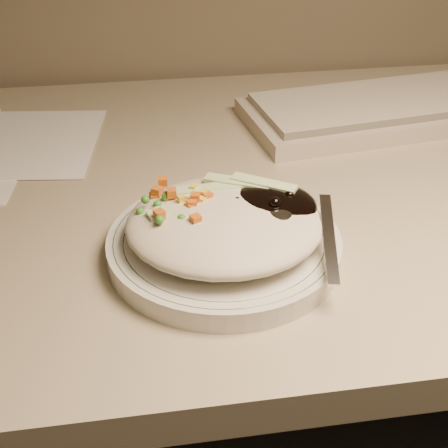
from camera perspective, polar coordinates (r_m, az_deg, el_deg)
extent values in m
cube|color=tan|center=(0.78, 2.81, 3.27)|extent=(1.40, 0.70, 0.04)
cylinder|color=silver|center=(0.62, 0.00, -2.01)|extent=(0.23, 0.23, 0.02)
torus|color=#144723|center=(0.62, 0.00, -1.25)|extent=(0.22, 0.22, 0.00)
torus|color=#144723|center=(0.62, 0.00, -1.25)|extent=(0.20, 0.20, 0.00)
ellipsoid|color=beige|center=(0.60, 0.07, 0.08)|extent=(0.19, 0.18, 0.04)
ellipsoid|color=black|center=(0.62, 3.99, 1.55)|extent=(0.10, 0.09, 0.03)
ellipsoid|color=orange|center=(0.61, -4.38, 0.88)|extent=(0.08, 0.08, 0.02)
sphere|color=black|center=(0.61, 1.21, 1.99)|extent=(0.01, 0.01, 0.01)
sphere|color=black|center=(0.62, 3.77, 2.48)|extent=(0.01, 0.01, 0.01)
sphere|color=black|center=(0.61, 5.99, 2.62)|extent=(0.01, 0.01, 0.01)
sphere|color=black|center=(0.63, 5.07, 2.73)|extent=(0.01, 0.01, 0.01)
sphere|color=black|center=(0.60, 4.68, 1.93)|extent=(0.01, 0.01, 0.01)
sphere|color=black|center=(0.61, 3.67, 2.12)|extent=(0.01, 0.01, 0.01)
sphere|color=black|center=(0.62, 4.48, 2.69)|extent=(0.01, 0.01, 0.01)
cube|color=#C35B15|center=(0.61, -4.81, 2.86)|extent=(0.01, 0.01, 0.01)
cube|color=#C35B15|center=(0.60, -3.11, 1.04)|extent=(0.01, 0.01, 0.01)
cube|color=#C35B15|center=(0.62, -6.16, 3.01)|extent=(0.01, 0.01, 0.01)
cube|color=#C35B15|center=(0.60, -2.64, 2.45)|extent=(0.01, 0.01, 0.01)
cube|color=#C35B15|center=(0.60, -2.92, 1.86)|extent=(0.01, 0.01, 0.01)
cube|color=#C35B15|center=(0.63, -6.33, 2.56)|extent=(0.01, 0.01, 0.01)
cube|color=#C35B15|center=(0.61, -5.03, 2.56)|extent=(0.01, 0.01, 0.01)
cube|color=#C35B15|center=(0.60, -3.07, 1.58)|extent=(0.01, 0.01, 0.01)
cube|color=#C35B15|center=(0.61, -1.56, 2.53)|extent=(0.01, 0.01, 0.01)
cube|color=#C35B15|center=(0.63, -5.64, 3.89)|extent=(0.01, 0.01, 0.01)
cube|color=#C35B15|center=(0.58, -5.95, 0.90)|extent=(0.01, 0.01, 0.01)
cube|color=#C35B15|center=(0.57, -2.61, 0.43)|extent=(0.01, 0.01, 0.01)
cube|color=#C35B15|center=(0.60, -6.45, 0.89)|extent=(0.01, 0.01, 0.01)
cube|color=#C35B15|center=(0.63, -6.23, 2.38)|extent=(0.01, 0.01, 0.01)
sphere|color=#388C28|center=(0.61, -3.04, 1.92)|extent=(0.01, 0.01, 0.01)
sphere|color=#388C28|center=(0.57, -5.92, 0.37)|extent=(0.01, 0.01, 0.01)
sphere|color=#388C28|center=(0.60, -6.10, 1.78)|extent=(0.01, 0.01, 0.01)
sphere|color=#388C28|center=(0.60, -7.21, 2.22)|extent=(0.01, 0.01, 0.01)
sphere|color=#388C28|center=(0.61, -3.37, 2.11)|extent=(0.01, 0.01, 0.01)
sphere|color=#388C28|center=(0.59, -2.40, 0.27)|extent=(0.01, 0.01, 0.01)
sphere|color=#388C28|center=(0.60, -4.42, 1.33)|extent=(0.01, 0.01, 0.01)
sphere|color=#388C28|center=(0.59, -4.91, 0.24)|extent=(0.01, 0.01, 0.01)
sphere|color=#388C28|center=(0.60, -7.67, 1.13)|extent=(0.01, 0.01, 0.01)
sphere|color=#388C28|center=(0.61, -5.16, 2.67)|extent=(0.01, 0.01, 0.01)
sphere|color=#388C28|center=(0.61, -5.35, 2.48)|extent=(0.01, 0.01, 0.01)
sphere|color=#388C28|center=(0.59, -5.94, 0.90)|extent=(0.01, 0.01, 0.01)
sphere|color=#388C28|center=(0.58, -3.90, 0.51)|extent=(0.01, 0.01, 0.01)
sphere|color=#388C28|center=(0.63, -1.39, 2.95)|extent=(0.01, 0.01, 0.01)
cube|color=yellow|center=(0.61, -3.49, 2.11)|extent=(0.01, 0.01, 0.01)
cube|color=yellow|center=(0.60, -2.03, 2.14)|extent=(0.01, 0.01, 0.01)
cube|color=yellow|center=(0.61, -4.52, 2.13)|extent=(0.01, 0.01, 0.01)
cube|color=yellow|center=(0.60, -3.92, 2.29)|extent=(0.01, 0.01, 0.01)
cube|color=yellow|center=(0.60, -4.39, 1.23)|extent=(0.01, 0.01, 0.01)
cube|color=yellow|center=(0.61, -1.88, 2.80)|extent=(0.01, 0.01, 0.01)
cube|color=yellow|center=(0.62, -2.80, 3.27)|extent=(0.01, 0.01, 0.01)
cube|color=yellow|center=(0.60, -3.49, 1.24)|extent=(0.01, 0.01, 0.01)
cube|color=#B2D18C|center=(0.62, -1.40, 3.28)|extent=(0.07, 0.02, 0.00)
cube|color=#B2D18C|center=(0.63, 1.24, 3.86)|extent=(0.07, 0.04, 0.00)
cube|color=#B2D18C|center=(0.60, -3.87, 1.46)|extent=(0.07, 0.03, 0.00)
cube|color=#B2D18C|center=(0.63, 3.66, 3.75)|extent=(0.06, 0.05, 0.00)
cube|color=#B2D18C|center=(0.59, 0.63, 0.73)|extent=(0.07, 0.02, 0.00)
cube|color=#B2D18C|center=(0.60, -3.08, 1.74)|extent=(0.07, 0.03, 0.00)
ellipsoid|color=silver|center=(0.60, 4.74, 1.13)|extent=(0.04, 0.05, 0.01)
cube|color=silver|center=(0.59, 9.57, -1.23)|extent=(0.03, 0.11, 0.03)
cube|color=#B1A491|center=(0.97, 16.52, 10.08)|extent=(0.50, 0.24, 0.02)
cube|color=beige|center=(0.96, 16.69, 11.01)|extent=(0.46, 0.21, 0.01)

